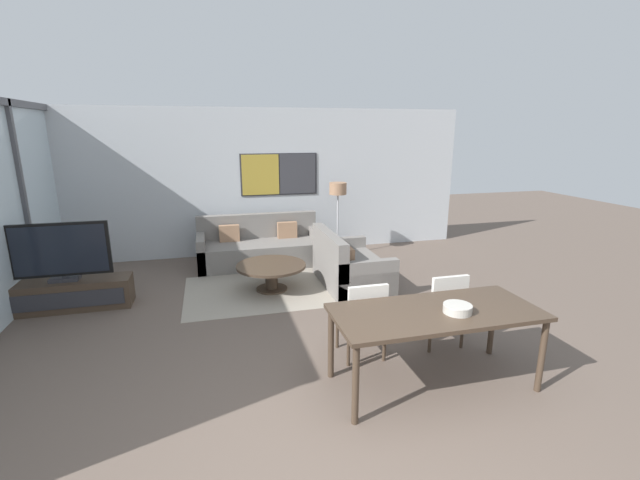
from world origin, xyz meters
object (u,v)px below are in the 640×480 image
object	(u,v)px
dining_chair_left	(363,315)
dining_chair_centre	(442,305)
tv_console	(67,295)
dining_table	(436,317)
television	(61,252)
fruit_bowl	(458,308)
floor_lamp	(338,195)
sofa_side	(347,268)
coffee_table	(271,271)
sofa_main	(260,248)

from	to	relation	value
dining_chair_left	dining_chair_centre	size ratio (longest dim) A/B	1.00
tv_console	dining_table	bearing A→B (deg)	-36.20
television	fruit_bowl	size ratio (longest dim) A/B	4.69
tv_console	dining_chair_left	size ratio (longest dim) A/B	1.90
dining_table	floor_lamp	distance (m)	4.39
dining_table	dining_chair_left	distance (m)	0.82
dining_chair_left	dining_table	bearing A→B (deg)	-52.92
sofa_side	dining_chair_centre	size ratio (longest dim) A/B	1.72
television	sofa_side	world-z (taller)	television
fruit_bowl	floor_lamp	xyz separation A→B (m)	(0.21, 4.45, 0.39)
tv_console	sofa_side	distance (m)	4.00
floor_lamp	tv_console	bearing A→B (deg)	-161.26
television	coffee_table	world-z (taller)	television
tv_console	fruit_bowl	world-z (taller)	fruit_bowl
sofa_side	dining_table	size ratio (longest dim) A/B	0.77
sofa_side	dining_chair_centre	bearing A→B (deg)	-168.55
dining_table	television	bearing A→B (deg)	143.79
dining_chair_centre	television	bearing A→B (deg)	153.42
sofa_main	dining_table	bearing A→B (deg)	-75.30
sofa_side	dining_table	bearing A→B (deg)	178.95
tv_console	floor_lamp	xyz separation A→B (m)	(4.31, 1.46, 1.00)
television	dining_table	world-z (taller)	television
dining_table	floor_lamp	xyz separation A→B (m)	(0.37, 4.35, 0.51)
television	sofa_side	distance (m)	4.03
coffee_table	fruit_bowl	distance (m)	3.29
tv_console	dining_chair_centre	distance (m)	4.95
dining_chair_centre	fruit_bowl	xyz separation A→B (m)	(-0.32, -0.77, 0.32)
sofa_main	fruit_bowl	world-z (taller)	sofa_main
sofa_side	coffee_table	xyz separation A→B (m)	(-1.18, 0.10, 0.03)
dining_table	fruit_bowl	distance (m)	0.22
television	dining_table	xyz separation A→B (m)	(3.94, -2.89, -0.11)
tv_console	sofa_main	bearing A→B (deg)	26.91
tv_console	dining_chair_centre	size ratio (longest dim) A/B	1.90
tv_console	sofa_side	bearing A→B (deg)	-1.40
tv_console	fruit_bowl	xyz separation A→B (m)	(4.10, -2.98, 0.61)
tv_console	coffee_table	distance (m)	2.81
tv_console	television	bearing A→B (deg)	90.00
tv_console	television	size ratio (longest dim) A/B	1.34
sofa_main	floor_lamp	bearing A→B (deg)	1.36
television	fruit_bowl	distance (m)	5.07
sofa_side	dining_chair_centre	world-z (taller)	sofa_side
television	dining_chair_centre	size ratio (longest dim) A/B	1.42
dining_chair_left	fruit_bowl	world-z (taller)	dining_chair_left
dining_table	floor_lamp	world-z (taller)	floor_lamp
television	floor_lamp	size ratio (longest dim) A/B	0.86
coffee_table	floor_lamp	world-z (taller)	floor_lamp
sofa_side	floor_lamp	xyz separation A→B (m)	(0.32, 1.56, 0.92)
coffee_table	dining_table	size ratio (longest dim) A/B	0.54
television	tv_console	bearing A→B (deg)	-90.00
television	dining_chair_centre	distance (m)	4.96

